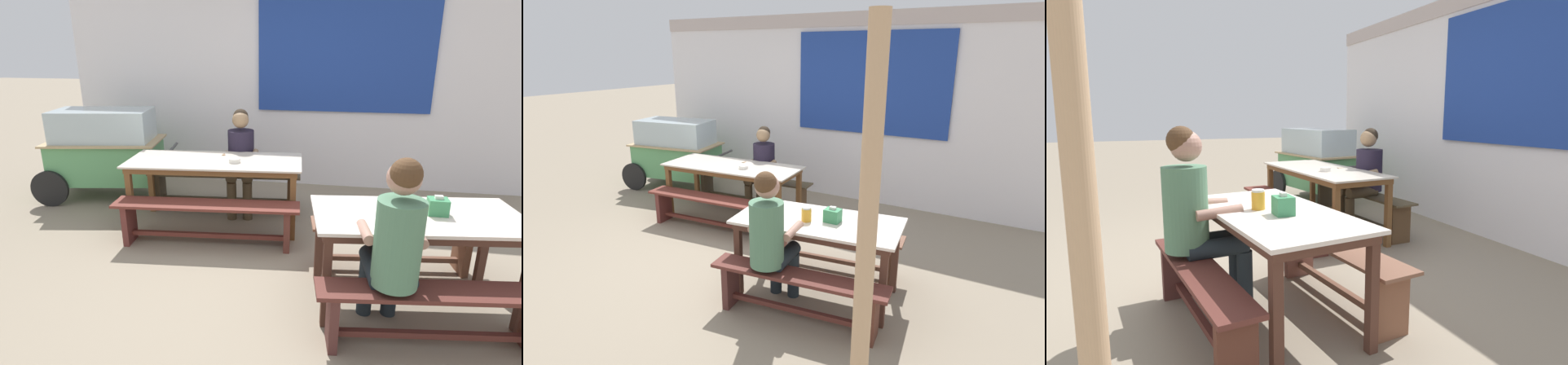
{
  "view_description": "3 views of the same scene",
  "coord_description": "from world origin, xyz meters",
  "views": [
    {
      "loc": [
        0.54,
        -3.12,
        1.92
      ],
      "look_at": [
        -0.12,
        0.52,
        0.68
      ],
      "focal_mm": 28.36,
      "sensor_mm": 36.0,
      "label": 1
    },
    {
      "loc": [
        2.78,
        -3.54,
        2.23
      ],
      "look_at": [
        0.19,
        0.84,
        0.68
      ],
      "focal_mm": 29.83,
      "sensor_mm": 36.0,
      "label": 2
    },
    {
      "loc": [
        3.81,
        -1.03,
        1.38
      ],
      "look_at": [
        0.6,
        0.27,
        0.82
      ],
      "focal_mm": 29.4,
      "sensor_mm": 36.0,
      "label": 3
    }
  ],
  "objects": [
    {
      "name": "ground_plane",
      "position": [
        0.0,
        0.0,
        0.0
      ],
      "size": [
        40.0,
        40.0,
        0.0
      ],
      "primitive_type": "plane",
      "color": "gray"
    },
    {
      "name": "backdrop_wall",
      "position": [
        0.03,
        2.63,
        1.46
      ],
      "size": [
        6.46,
        0.23,
        2.77
      ],
      "color": "white",
      "rests_on": "ground_plane"
    },
    {
      "name": "dining_table_far",
      "position": [
        -0.7,
        0.98,
        0.68
      ],
      "size": [
        1.91,
        0.91,
        0.75
      ],
      "color": "beige",
      "rests_on": "ground_plane"
    },
    {
      "name": "dining_table_near",
      "position": [
        1.17,
        -0.2,
        0.67
      ],
      "size": [
        1.59,
        0.92,
        0.75
      ],
      "color": "silver",
      "rests_on": "ground_plane"
    },
    {
      "name": "bench_far_back",
      "position": [
        -0.75,
        1.49,
        0.29
      ],
      "size": [
        1.86,
        0.45,
        0.44
      ],
      "color": "brown",
      "rests_on": "ground_plane"
    },
    {
      "name": "bench_far_front",
      "position": [
        -0.66,
        0.47,
        0.3
      ],
      "size": [
        1.86,
        0.46,
        0.44
      ],
      "color": "brown",
      "rests_on": "ground_plane"
    },
    {
      "name": "bench_near_back",
      "position": [
        1.1,
        0.3,
        0.29
      ],
      "size": [
        1.47,
        0.48,
        0.44
      ],
      "color": "brown",
      "rests_on": "ground_plane"
    },
    {
      "name": "bench_near_front",
      "position": [
        1.24,
        -0.71,
        0.3
      ],
      "size": [
        1.56,
        0.45,
        0.44
      ],
      "color": "#572922",
      "rests_on": "ground_plane"
    },
    {
      "name": "food_cart",
      "position": [
        -2.36,
        1.62,
        0.66
      ],
      "size": [
        1.8,
        1.04,
        1.15
      ],
      "color": "#5AA363",
      "rests_on": "ground_plane"
    },
    {
      "name": "person_center_facing",
      "position": [
        -0.52,
        1.43,
        0.69
      ],
      "size": [
        0.46,
        0.56,
        1.22
      ],
      "color": "#493B28",
      "rests_on": "ground_plane"
    },
    {
      "name": "person_near_front",
      "position": [
        0.95,
        -0.67,
        0.73
      ],
      "size": [
        0.43,
        0.57,
        1.31
      ],
      "color": "#1F282F",
      "rests_on": "ground_plane"
    },
    {
      "name": "tissue_box",
      "position": [
        1.3,
        -0.18,
        0.81
      ],
      "size": [
        0.14,
        0.12,
        0.14
      ],
      "color": "#3A8856",
      "rests_on": "dining_table_near"
    },
    {
      "name": "condiment_jar",
      "position": [
        1.09,
        -0.29,
        0.82
      ],
      "size": [
        0.09,
        0.09,
        0.13
      ],
      "color": "gold",
      "rests_on": "dining_table_near"
    },
    {
      "name": "soup_bowl",
      "position": [
        -0.47,
        0.91,
        0.77
      ],
      "size": [
        0.12,
        0.12,
        0.04
      ],
      "primitive_type": "cylinder",
      "color": "silver",
      "rests_on": "dining_table_far"
    }
  ]
}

